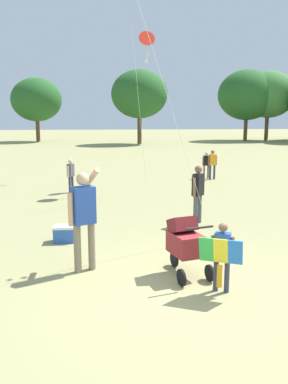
% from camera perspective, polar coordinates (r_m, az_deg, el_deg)
% --- Properties ---
extents(ground_plane, '(120.00, 120.00, 0.00)m').
position_cam_1_polar(ground_plane, '(6.65, 5.97, -13.53)').
color(ground_plane, '#938E5B').
extents(treeline_distant, '(31.98, 8.21, 6.68)m').
position_cam_1_polar(treeline_distant, '(40.69, 12.85, 12.50)').
color(treeline_distant, brown).
rests_on(treeline_distant, ground).
extents(child_with_butterfly_kite, '(0.65, 0.47, 1.10)m').
position_cam_1_polar(child_with_butterfly_kite, '(6.50, 10.63, -8.03)').
color(child_with_butterfly_kite, '#33384C').
rests_on(child_with_butterfly_kite, ground).
extents(person_adult_flyer, '(0.56, 0.68, 1.82)m').
position_cam_1_polar(person_adult_flyer, '(7.21, -8.28, -2.78)').
color(person_adult_flyer, '#7F705B').
rests_on(person_adult_flyer, ground).
extents(stroller, '(0.72, 1.12, 1.03)m').
position_cam_1_polar(stroller, '(7.11, 5.62, -6.65)').
color(stroller, black).
rests_on(stroller, ground).
extents(kite_green_novelty, '(0.95, 2.50, 5.41)m').
position_cam_1_polar(kite_green_novelty, '(14.95, 0.37, 20.04)').
color(kite_green_novelty, red).
rests_on(kite_green_novelty, ground).
extents(person_red_shirt, '(0.35, 0.38, 1.46)m').
position_cam_1_polar(person_red_shirt, '(10.33, 7.40, 0.31)').
color(person_red_shirt, '#4C4C51').
rests_on(person_red_shirt, ground).
extents(person_sitting_far, '(0.25, 0.34, 1.16)m').
position_cam_1_polar(person_sitting_far, '(14.49, -10.00, 2.58)').
color(person_sitting_far, '#33384C').
rests_on(person_sitting_far, ground).
extents(person_kid_running, '(0.38, 0.20, 1.21)m').
position_cam_1_polar(person_kid_running, '(17.35, 9.36, 4.05)').
color(person_kid_running, '#33384C').
rests_on(person_kid_running, ground).
extents(person_back_turned, '(0.36, 0.15, 1.11)m').
position_cam_1_polar(person_back_turned, '(17.56, 8.52, 3.98)').
color(person_back_turned, '#7F705B').
rests_on(person_back_turned, ground).
extents(cooler_box, '(0.45, 0.33, 0.35)m').
position_cam_1_polar(cooler_box, '(9.13, -10.87, -5.62)').
color(cooler_box, '#2D5BB7').
rests_on(cooler_box, ground).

